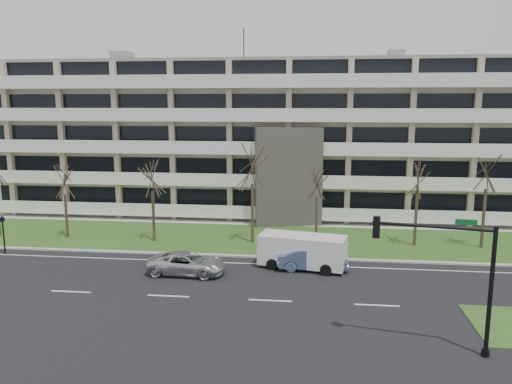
# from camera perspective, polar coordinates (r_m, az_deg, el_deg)

# --- Properties ---
(ground) EXTENTS (160.00, 160.00, 0.00)m
(ground) POSITION_cam_1_polar(r_m,az_deg,el_deg) (29.23, 1.64, -12.30)
(ground) COLOR black
(ground) RESTS_ON ground
(grass_verge) EXTENTS (90.00, 10.00, 0.06)m
(grass_verge) POSITION_cam_1_polar(r_m,az_deg,el_deg) (41.51, 3.18, -5.43)
(grass_verge) COLOR #224D19
(grass_verge) RESTS_ON ground
(curb) EXTENTS (90.00, 0.35, 0.12)m
(curb) POSITION_cam_1_polar(r_m,az_deg,el_deg) (36.72, 2.72, -7.47)
(curb) COLOR #B2B2AD
(curb) RESTS_ON ground
(sidewalk) EXTENTS (90.00, 2.00, 0.08)m
(sidewalk) POSITION_cam_1_polar(r_m,az_deg,el_deg) (46.82, 3.58, -3.62)
(sidewalk) COLOR #B2B2AD
(sidewalk) RESTS_ON ground
(lane_edge_line) EXTENTS (90.00, 0.12, 0.01)m
(lane_edge_line) POSITION_cam_1_polar(r_m,az_deg,el_deg) (35.31, 2.55, -8.28)
(lane_edge_line) COLOR white
(lane_edge_line) RESTS_ON ground
(apartment_building) EXTENTS (60.50, 15.10, 18.75)m
(apartment_building) POSITION_cam_1_polar(r_m,az_deg,el_deg) (52.42, 4.06, 6.23)
(apartment_building) COLOR #C4B798
(apartment_building) RESTS_ON ground
(silver_pickup) EXTENTS (5.23, 2.60, 1.43)m
(silver_pickup) POSITION_cam_1_polar(r_m,az_deg,el_deg) (33.57, -7.90, -8.09)
(silver_pickup) COLOR silver
(silver_pickup) RESTS_ON ground
(blue_sedan) EXTENTS (4.83, 1.88, 1.57)m
(blue_sedan) POSITION_cam_1_polar(r_m,az_deg,el_deg) (34.27, 6.45, -7.55)
(blue_sedan) COLOR #6987B7
(blue_sedan) RESTS_ON ground
(white_van) EXTENTS (6.18, 3.32, 2.27)m
(white_van) POSITION_cam_1_polar(r_m,az_deg,el_deg) (34.40, 5.45, -6.45)
(white_van) COLOR white
(white_van) RESTS_ON ground
(traffic_signal) EXTENTS (5.27, 1.32, 6.19)m
(traffic_signal) POSITION_cam_1_polar(r_m,az_deg,el_deg) (23.95, 21.23, -7.94)
(traffic_signal) COLOR black
(traffic_signal) RESTS_ON ground
(pedestrian_signal) EXTENTS (0.31, 0.26, 2.97)m
(pedestrian_signal) POSITION_cam_1_polar(r_m,az_deg,el_deg) (41.57, -26.93, -3.87)
(pedestrian_signal) COLOR black
(pedestrian_signal) RESTS_ON ground
(tree_1) EXTENTS (3.30, 3.30, 6.59)m
(tree_1) POSITION_cam_1_polar(r_m,az_deg,el_deg) (43.94, -21.12, 1.55)
(tree_1) COLOR #382B21
(tree_1) RESTS_ON ground
(tree_2) EXTENTS (3.69, 3.69, 7.39)m
(tree_2) POSITION_cam_1_polar(r_m,az_deg,el_deg) (40.68, -11.82, 2.27)
(tree_2) COLOR #382B21
(tree_2) RESTS_ON ground
(tree_3) EXTENTS (4.30, 4.30, 8.59)m
(tree_3) POSITION_cam_1_polar(r_m,az_deg,el_deg) (39.26, -0.41, 3.60)
(tree_3) COLOR #382B21
(tree_3) RESTS_ON ground
(tree_4) EXTENTS (3.34, 3.34, 6.69)m
(tree_4) POSITION_cam_1_polar(r_m,az_deg,el_deg) (40.06, 7.03, 1.50)
(tree_4) COLOR #382B21
(tree_4) RESTS_ON ground
(tree_5) EXTENTS (3.71, 3.71, 7.41)m
(tree_5) POSITION_cam_1_polar(r_m,az_deg,el_deg) (40.52, 18.07, 1.98)
(tree_5) COLOR #382B21
(tree_5) RESTS_ON ground
(tree_6) EXTENTS (4.19, 4.19, 8.39)m
(tree_6) POSITION_cam_1_polar(r_m,az_deg,el_deg) (41.62, 24.97, 2.80)
(tree_6) COLOR #382B21
(tree_6) RESTS_ON ground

